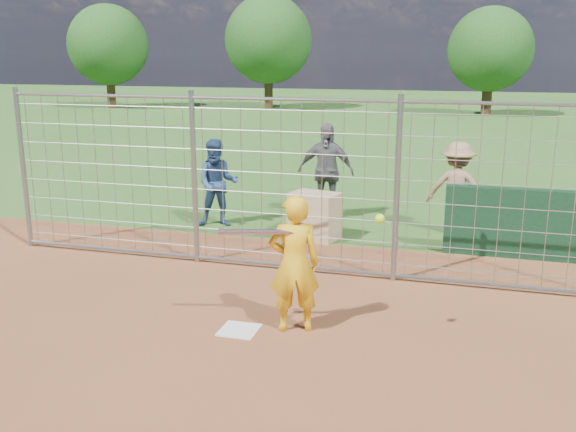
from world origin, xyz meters
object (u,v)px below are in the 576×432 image
(bystander_c, at_px, (457,188))
(equipment_bin, at_px, (315,216))
(bystander_a, at_px, (218,183))
(batter, at_px, (294,264))
(bystander_b, at_px, (326,171))

(bystander_c, bearing_deg, equipment_bin, 27.87)
(bystander_a, bearing_deg, batter, -75.42)
(batter, xyz_separation_m, equipment_bin, (-0.68, 3.76, -0.40))
(bystander_c, relative_size, equipment_bin, 2.04)
(batter, height_order, equipment_bin, batter)
(bystander_a, relative_size, bystander_b, 0.87)
(bystander_c, bearing_deg, bystander_b, -4.47)
(bystander_c, distance_m, equipment_bin, 2.57)
(batter, bearing_deg, bystander_a, -78.01)
(bystander_a, relative_size, bystander_c, 0.99)
(bystander_b, xyz_separation_m, bystander_c, (2.45, -0.36, -0.11))
(batter, distance_m, bystander_b, 5.21)
(bystander_a, relative_size, equipment_bin, 2.02)
(batter, relative_size, equipment_bin, 2.00)
(equipment_bin, bearing_deg, batter, -65.69)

